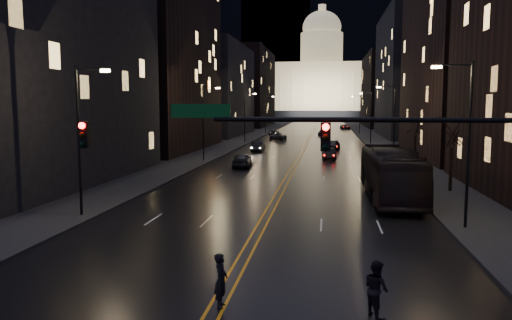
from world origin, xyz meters
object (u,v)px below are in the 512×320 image
at_px(oncoming_car_a, 242,160).
at_px(oncoming_car_b, 258,147).
at_px(receding_car_a, 329,154).
at_px(pedestrian_b, 376,289).
at_px(pedestrian_a, 221,281).
at_px(traffic_signal, 396,152).
at_px(bus, 391,174).

height_order(oncoming_car_a, oncoming_car_b, oncoming_car_a).
distance_m(receding_car_a, pedestrian_b, 46.30).
relative_size(receding_car_a, pedestrian_a, 2.32).
xyz_separation_m(oncoming_car_a, pedestrian_b, (10.71, -37.18, 0.11)).
distance_m(traffic_signal, oncoming_car_b, 55.28).
bearing_deg(traffic_signal, receding_car_a, 92.71).
distance_m(bus, oncoming_car_a, 21.51).
bearing_deg(pedestrian_b, traffic_signal, -51.44).
distance_m(oncoming_car_a, oncoming_car_b, 18.56).
distance_m(bus, oncoming_car_b, 38.02).
height_order(traffic_signal, oncoming_car_a, traffic_signal).
xyz_separation_m(oncoming_car_a, oncoming_car_b, (-0.82, 18.54, -0.08)).
xyz_separation_m(oncoming_car_a, receding_car_a, (9.35, 9.10, -0.11)).
distance_m(oncoming_car_b, receding_car_a, 13.88).
relative_size(traffic_signal, pedestrian_b, 9.41).
height_order(traffic_signal, pedestrian_a, traffic_signal).
height_order(receding_car_a, pedestrian_a, pedestrian_a).
relative_size(oncoming_car_a, oncoming_car_b, 1.07).
relative_size(oncoming_car_b, receding_car_a, 1.04).
bearing_deg(pedestrian_a, pedestrian_b, -91.40).
bearing_deg(oncoming_car_a, pedestrian_a, 94.10).
xyz_separation_m(bus, pedestrian_b, (-2.92, -20.57, -0.92)).
distance_m(oncoming_car_b, pedestrian_b, 56.90).
bearing_deg(oncoming_car_a, pedestrian_b, 101.48).
xyz_separation_m(traffic_signal, oncoming_car_a, (-11.44, 35.18, -4.29)).
relative_size(traffic_signal, pedestrian_a, 9.37).
bearing_deg(receding_car_a, traffic_signal, -92.01).
distance_m(oncoming_car_a, pedestrian_a, 37.61).
height_order(oncoming_car_a, pedestrian_b, pedestrian_b).
bearing_deg(oncoming_car_b, oncoming_car_a, 92.99).
bearing_deg(receding_car_a, oncoming_car_b, 132.40).
height_order(bus, receding_car_a, bus).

